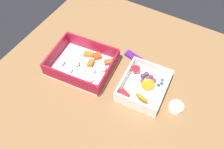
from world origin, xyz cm
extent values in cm
cube|color=brown|center=(0.00, 0.00, 1.00)|extent=(80.00, 80.00, 2.00)
cube|color=white|center=(-12.84, -0.70, 2.30)|extent=(22.47, 18.69, 0.60)
cube|color=maroon|center=(-22.96, -1.70, 5.02)|extent=(2.24, 16.69, 4.84)
cube|color=maroon|center=(-2.73, 0.30, 5.02)|extent=(2.24, 16.69, 4.84)
cube|color=maroon|center=(-13.63, 7.32, 5.02)|extent=(19.69, 2.53, 4.84)
cube|color=maroon|center=(-12.05, -8.72, 5.02)|extent=(19.69, 2.53, 4.84)
ellipsoid|color=beige|center=(-19.49, -3.70, 3.56)|extent=(2.06, 2.84, 1.38)
ellipsoid|color=beige|center=(-7.19, -4.78, 3.52)|extent=(3.19, 2.87, 1.31)
ellipsoid|color=beige|center=(-20.09, -7.54, 3.37)|extent=(2.65, 2.35, 1.10)
ellipsoid|color=beige|center=(-15.51, -4.54, 3.53)|extent=(3.24, 3.13, 1.33)
ellipsoid|color=beige|center=(-5.75, 1.18, 3.62)|extent=(2.98, 3.46, 1.46)
ellipsoid|color=beige|center=(-14.89, -1.31, 3.58)|extent=(3.08, 3.40, 1.40)
ellipsoid|color=beige|center=(-8.85, -1.27, 3.62)|extent=(3.10, 2.30, 1.46)
cube|color=#AD5B1E|center=(-13.68, 4.38, 3.24)|extent=(3.91, 2.99, 1.28)
cube|color=#AD5B1E|center=(-10.65, 1.13, 3.47)|extent=(2.24, 3.05, 1.74)
cube|color=red|center=(-10.54, 5.06, 3.34)|extent=(3.50, 3.50, 1.47)
cube|color=brown|center=(-5.55, 4.90, 3.29)|extent=(3.80, 3.71, 1.38)
cube|color=#387A33|center=(-13.82, -0.86, 2.70)|extent=(0.60, 0.40, 0.20)
cube|color=#387A33|center=(-7.92, -4.31, 2.70)|extent=(0.60, 0.40, 0.20)
cube|color=#387A33|center=(-19.48, -6.39, 2.70)|extent=(0.60, 0.40, 0.20)
cube|color=#387A33|center=(-10.74, -2.29, 2.70)|extent=(0.60, 0.40, 0.20)
cube|color=white|center=(9.24, 1.36, 2.30)|extent=(14.79, 16.83, 0.60)
cube|color=white|center=(2.70, 0.90, 4.64)|extent=(1.71, 15.91, 4.08)
cube|color=white|center=(15.78, 1.81, 4.64)|extent=(1.71, 15.91, 4.08)
cube|color=white|center=(8.70, 8.99, 4.64)|extent=(12.53, 1.47, 4.08)
cube|color=white|center=(9.77, -6.28, 4.64)|extent=(12.53, 1.47, 4.08)
ellipsoid|color=orange|center=(10.25, 1.90, 4.93)|extent=(5.26, 4.87, 4.45)
ellipsoid|color=orange|center=(10.62, -3.53, 5.08)|extent=(5.19, 4.14, 4.76)
cube|color=#F4EACC|center=(5.75, -0.11, 3.46)|extent=(2.64, 3.21, 1.72)
cube|color=red|center=(5.00, -4.25, 3.52)|extent=(3.72, 3.29, 1.84)
sphere|color=#562D4C|center=(7.82, 6.62, 3.42)|extent=(1.63, 1.63, 1.63)
sphere|color=#562D4C|center=(7.10, 5.23, 3.49)|extent=(1.78, 1.78, 1.78)
sphere|color=#562D4C|center=(9.56, 6.31, 3.40)|extent=(1.59, 1.59, 1.59)
sphere|color=#562D4C|center=(7.96, 3.30, 3.44)|extent=(1.68, 1.68, 1.68)
sphere|color=#562D4C|center=(10.94, 5.23, 3.47)|extent=(1.74, 1.74, 1.74)
sphere|color=#562D4C|center=(9.13, 4.81, 3.45)|extent=(1.70, 1.70, 1.70)
cone|color=red|center=(4.16, 5.72, 3.79)|extent=(2.98, 2.98, 2.38)
sphere|color=navy|center=(13.21, 7.26, 3.12)|extent=(1.04, 1.04, 1.04)
sphere|color=navy|center=(12.97, 4.67, 3.18)|extent=(1.16, 1.16, 1.16)
sphere|color=navy|center=(13.62, 5.80, 3.16)|extent=(1.12, 1.12, 1.12)
cube|color=#51197A|center=(0.73, 11.67, 2.60)|extent=(7.34, 3.77, 1.20)
cylinder|color=white|center=(20.70, -0.26, 2.95)|extent=(4.36, 4.36, 1.89)
camera|label=1|loc=(20.89, -39.22, 66.06)|focal=37.75mm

